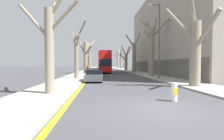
# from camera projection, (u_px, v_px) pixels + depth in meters

# --- Properties ---
(ground_plane) EXTENTS (300.00, 300.00, 0.00)m
(ground_plane) POSITION_uv_depth(u_px,v_px,m) (159.00, 110.00, 7.06)
(ground_plane) COLOR #424247
(sidewalk_left) EXTENTS (3.43, 120.00, 0.12)m
(sidewalk_left) POSITION_uv_depth(u_px,v_px,m) (89.00, 70.00, 56.48)
(sidewalk_left) COLOR #A39E93
(sidewalk_left) RESTS_ON ground
(sidewalk_right) EXTENTS (3.43, 120.00, 0.12)m
(sidewalk_right) POSITION_uv_depth(u_px,v_px,m) (124.00, 70.00, 57.32)
(sidewalk_right) COLOR #A39E93
(sidewalk_right) RESTS_ON ground
(building_facade_right) EXTENTS (10.08, 34.74, 15.51)m
(building_facade_right) POSITION_uv_depth(u_px,v_px,m) (179.00, 33.00, 32.85)
(building_facade_right) COLOR #9E9384
(building_facade_right) RESTS_ON ground
(kerb_line_stripe) EXTENTS (0.24, 120.00, 0.01)m
(kerb_line_stripe) POSITION_uv_depth(u_px,v_px,m) (95.00, 70.00, 56.62)
(kerb_line_stripe) COLOR yellow
(kerb_line_stripe) RESTS_ON ground
(street_tree_left_0) EXTENTS (3.93, 2.45, 7.76)m
(street_tree_left_0) POSITION_uv_depth(u_px,v_px,m) (51.00, 40.00, 10.46)
(street_tree_left_0) COLOR gray
(street_tree_left_0) RESTS_ON ground
(street_tree_left_1) EXTENTS (2.18, 2.54, 7.08)m
(street_tree_left_1) POSITION_uv_depth(u_px,v_px,m) (77.00, 55.00, 21.85)
(street_tree_left_1) COLOR gray
(street_tree_left_1) RESTS_ON ground
(street_tree_left_2) EXTENTS (3.49, 3.08, 6.95)m
(street_tree_left_2) POSITION_uv_depth(u_px,v_px,m) (86.00, 56.00, 34.74)
(street_tree_left_2) COLOR gray
(street_tree_left_2) RESTS_ON ground
(street_tree_left_3) EXTENTS (2.72, 2.95, 5.97)m
(street_tree_left_3) POSITION_uv_depth(u_px,v_px,m) (89.00, 60.00, 45.94)
(street_tree_left_3) COLOR gray
(street_tree_left_3) RESTS_ON ground
(street_tree_left_4) EXTENTS (4.39, 3.27, 7.66)m
(street_tree_left_4) POSITION_uv_depth(u_px,v_px,m) (91.00, 59.00, 57.99)
(street_tree_left_4) COLOR gray
(street_tree_left_4) RESTS_ON ground
(street_tree_right_0) EXTENTS (2.74, 3.76, 7.05)m
(street_tree_right_0) POSITION_uv_depth(u_px,v_px,m) (195.00, 47.00, 13.82)
(street_tree_right_0) COLOR gray
(street_tree_right_0) RESTS_ON ground
(street_tree_right_1) EXTENTS (3.86, 3.58, 8.73)m
(street_tree_right_1) POSITION_uv_depth(u_px,v_px,m) (152.00, 48.00, 25.97)
(street_tree_right_1) COLOR gray
(street_tree_right_1) RESTS_ON ground
(street_tree_right_2) EXTENTS (3.69, 2.51, 8.82)m
(street_tree_right_2) POSITION_uv_depth(u_px,v_px,m) (134.00, 55.00, 38.46)
(street_tree_right_2) COLOR gray
(street_tree_right_2) RESTS_ON ground
(street_tree_right_3) EXTENTS (3.93, 4.65, 7.50)m
(street_tree_right_3) POSITION_uv_depth(u_px,v_px,m) (126.00, 59.00, 49.56)
(street_tree_right_3) COLOR gray
(street_tree_right_3) RESTS_ON ground
(street_tree_right_4) EXTENTS (2.63, 3.45, 8.90)m
(street_tree_right_4) POSITION_uv_depth(u_px,v_px,m) (121.00, 57.00, 61.61)
(street_tree_right_4) COLOR gray
(street_tree_right_4) RESTS_ON ground
(street_tree_right_5) EXTENTS (2.92, 1.98, 8.39)m
(street_tree_right_5) POSITION_uv_depth(u_px,v_px,m) (118.00, 59.00, 74.00)
(street_tree_right_5) COLOR gray
(street_tree_right_5) RESTS_ON ground
(double_decker_bus) EXTENTS (2.53, 11.00, 4.47)m
(double_decker_bus) POSITION_uv_depth(u_px,v_px,m) (104.00, 61.00, 37.80)
(double_decker_bus) COLOR red
(double_decker_bus) RESTS_ON ground
(parked_car_0) EXTENTS (1.83, 3.97, 1.28)m
(parked_car_0) POSITION_uv_depth(u_px,v_px,m) (94.00, 76.00, 18.66)
(parked_car_0) COLOR #4C5156
(parked_car_0) RESTS_ON ground
(parked_car_1) EXTENTS (1.85, 4.42, 1.29)m
(parked_car_1) POSITION_uv_depth(u_px,v_px,m) (95.00, 73.00, 24.91)
(parked_car_1) COLOR #4C5156
(parked_car_1) RESTS_ON ground
(lamp_post) EXTENTS (1.40, 0.20, 8.90)m
(lamp_post) POSITION_uv_depth(u_px,v_px,m) (159.00, 38.00, 20.37)
(lamp_post) COLOR #4C4F54
(lamp_post) RESTS_ON ground
(traffic_bollard) EXTENTS (0.30, 0.31, 0.93)m
(traffic_bollard) POSITION_uv_depth(u_px,v_px,m) (174.00, 92.00, 8.73)
(traffic_bollard) COLOR white
(traffic_bollard) RESTS_ON ground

